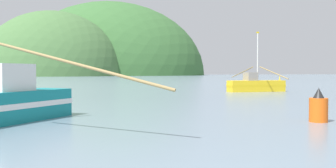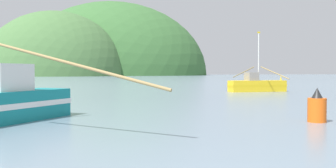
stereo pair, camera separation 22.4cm
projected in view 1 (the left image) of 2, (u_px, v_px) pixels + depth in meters
hill_mid_left at (53, 76)px, 217.71m from camera, size 81.43×65.15×74.46m
hill_mid_right at (111, 75)px, 263.22m from camera, size 131.09×104.87×100.85m
fishing_boat_yellow at (256, 85)px, 46.03m from camera, size 7.17×13.39×7.27m
channel_buoy at (318, 108)px, 18.23m from camera, size 0.87×0.87×1.65m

